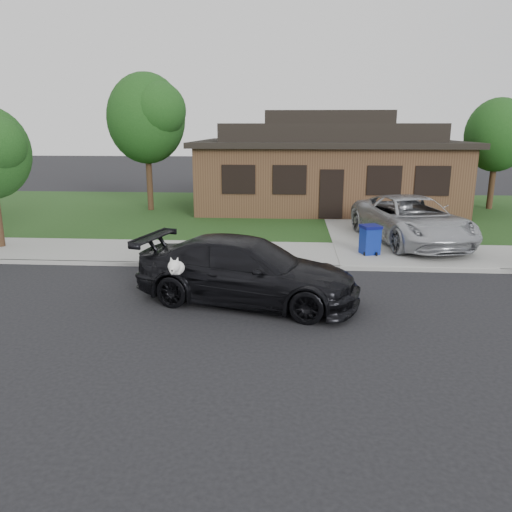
{
  "coord_description": "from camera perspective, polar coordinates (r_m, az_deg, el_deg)",
  "views": [
    {
      "loc": [
        2.29,
        -10.57,
        4.04
      ],
      "look_at": [
        1.48,
        0.72,
        1.1
      ],
      "focal_mm": 35.0,
      "sensor_mm": 36.0,
      "label": 1
    }
  ],
  "objects": [
    {
      "name": "sedan",
      "position": [
        11.7,
        -1.04,
        -1.7
      ],
      "size": [
        5.63,
        3.38,
        1.53
      ],
      "rotation": [
        0.0,
        0.0,
        1.32
      ],
      "color": "black",
      "rests_on": "ground"
    },
    {
      "name": "recycling_bin",
      "position": [
        16.09,
        12.9,
        1.83
      ],
      "size": [
        0.71,
        0.71,
        0.94
      ],
      "rotation": [
        0.0,
        0.0,
        0.3
      ],
      "color": "navy",
      "rests_on": "sidewalk"
    },
    {
      "name": "sidewalk",
      "position": [
        16.23,
        -4.16,
        0.34
      ],
      "size": [
        60.0,
        3.0,
        0.12
      ],
      "primitive_type": "cube",
      "color": "gray",
      "rests_on": "ground"
    },
    {
      "name": "minivan",
      "position": [
        18.07,
        17.33,
        3.99
      ],
      "size": [
        3.84,
        6.11,
        1.57
      ],
      "primitive_type": "imported",
      "rotation": [
        0.0,
        0.0,
        0.23
      ],
      "color": "#ACAEB3",
      "rests_on": "driveway"
    },
    {
      "name": "curb",
      "position": [
        14.8,
        -4.98,
        -1.09
      ],
      "size": [
        60.0,
        0.12,
        0.12
      ],
      "primitive_type": "cube",
      "color": "gray",
      "rests_on": "ground"
    },
    {
      "name": "tree_0",
      "position": [
        24.37,
        -12.14,
        15.3
      ],
      "size": [
        3.78,
        3.6,
        6.34
      ],
      "color": "#332114",
      "rests_on": "ground"
    },
    {
      "name": "ground",
      "position": [
        11.54,
        -7.67,
        -6.05
      ],
      "size": [
        120.0,
        120.0,
        0.0
      ],
      "primitive_type": "plane",
      "color": "black",
      "rests_on": "ground"
    },
    {
      "name": "house",
      "position": [
        25.69,
        8.0,
        10.18
      ],
      "size": [
        12.6,
        8.6,
        4.65
      ],
      "color": "#422B1C",
      "rests_on": "ground"
    },
    {
      "name": "lawn",
      "position": [
        24.01,
        -1.46,
        5.04
      ],
      "size": [
        60.0,
        13.0,
        0.13
      ],
      "primitive_type": "cube",
      "color": "#193814",
      "rests_on": "ground"
    },
    {
      "name": "tree_1",
      "position": [
        26.84,
        26.25,
        12.43
      ],
      "size": [
        3.15,
        3.0,
        5.25
      ],
      "color": "#332114",
      "rests_on": "ground"
    },
    {
      "name": "driveway",
      "position": [
        21.28,
        14.06,
        3.38
      ],
      "size": [
        4.5,
        13.0,
        0.14
      ],
      "primitive_type": "cube",
      "color": "gray",
      "rests_on": "ground"
    }
  ]
}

